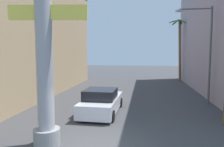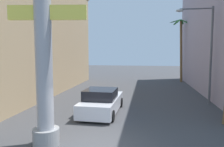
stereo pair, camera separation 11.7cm
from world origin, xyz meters
TOP-DOWN VIEW (x-y plane):
  - ground_plane at (0.00, 10.00)m, footprint 88.19×88.19m
  - building_left at (-10.05, 9.38)m, footprint 8.45×23.83m
  - neon_sign_pole at (-2.09, -0.07)m, footprint 3.42×1.07m
  - street_lamp at (6.12, 8.48)m, footprint 2.64×0.28m
  - car_lead at (-0.80, 4.96)m, footprint 2.23×4.83m
  - palm_tree_far_right at (6.28, 20.94)m, footprint 2.58×2.37m

SIDE VIEW (x-z plane):
  - ground_plane at x=0.00m, z-range 0.00..0.00m
  - car_lead at x=-0.80m, z-range -0.08..1.48m
  - street_lamp at x=6.12m, z-range 0.77..7.81m
  - palm_tree_far_right at x=6.28m, z-range 1.17..9.17m
  - neon_sign_pole at x=-2.09m, z-range -0.05..10.58m
  - building_left at x=-10.05m, z-range 0.01..11.26m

